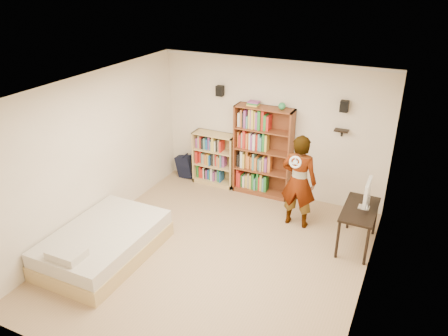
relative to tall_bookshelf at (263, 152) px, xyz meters
The scene contains 14 objects.
ground 2.50m from the tall_bookshelf, 87.83° to the right, with size 4.50×5.00×0.01m, color tan.
room_shell 2.49m from the tall_bookshelf, 87.83° to the right, with size 4.52×5.02×2.71m.
crown_molding 2.93m from the tall_bookshelf, 87.83° to the right, with size 4.50×5.00×0.06m.
speaker_left 1.46m from the tall_bookshelf, behind, with size 0.14×0.12×0.20m, color black.
speaker_right 1.81m from the tall_bookshelf, ahead, with size 0.14×0.12×0.20m, color black.
wall_shelf 1.58m from the tall_bookshelf, ahead, with size 0.25×0.16×0.03m, color black.
tall_bookshelf is the anchor object (origin of this frame).
low_bookshelf 1.12m from the tall_bookshelf, behind, with size 0.90×0.34×1.12m, color tan, non-canonical shape.
computer_desk 2.38m from the tall_bookshelf, 27.00° to the right, with size 0.51×1.02×0.70m, color black, non-canonical shape.
imac 2.34m from the tall_bookshelf, 25.48° to the right, with size 0.10×0.48×0.48m, color silver, non-canonical shape.
daybed 3.46m from the tall_bookshelf, 115.91° to the right, with size 1.31×2.01×0.59m, color beige, non-canonical shape.
person 1.28m from the tall_bookshelf, 40.52° to the right, with size 0.62×0.41×1.70m, color black.
wii_wheel 1.57m from the tall_bookshelf, 49.71° to the right, with size 0.21×0.21×0.04m, color silver.
navy_bag 1.89m from the tall_bookshelf, behind, with size 0.37×0.24×0.50m, color black, non-canonical shape.
Camera 1 is at (2.59, -5.11, 4.21)m, focal length 35.00 mm.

